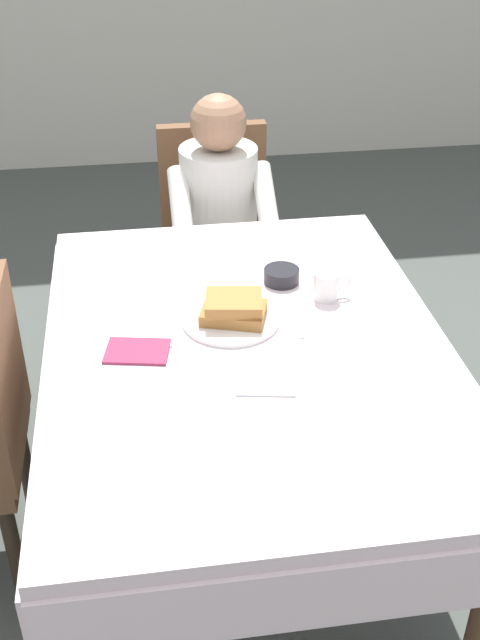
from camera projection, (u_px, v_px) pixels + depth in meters
ground_plane at (246, 529)px, 2.54m from camera, size 14.00×14.00×0.00m
dining_table_main at (247, 367)px, 2.19m from camera, size 1.12×1.52×0.74m
chair_diner at (216, 226)px, 3.24m from camera, size 0.44×0.45×0.93m
diner_person at (220, 211)px, 3.04m from camera, size 0.40×0.43×1.12m
plate_breakfast at (231, 319)px, 2.23m from camera, size 0.28×0.28×0.02m
breakfast_stack at (234, 308)px, 2.20m from camera, size 0.21×0.18×0.07m
cup_coffee at (327, 285)px, 2.32m from camera, size 0.11×0.08×0.08m
bowl_butter at (281, 276)px, 2.41m from camera, size 0.11×0.11×0.04m
fork_left_of_plate at (165, 329)px, 2.19m from camera, size 0.03×0.18×0.00m
knife_right_of_plate at (297, 319)px, 2.24m from camera, size 0.03×0.20×0.00m
spoon_near_edge at (266, 394)px, 1.94m from camera, size 0.15×0.04×0.00m
napkin_folded at (137, 351)px, 2.10m from camera, size 0.19×0.15×0.01m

